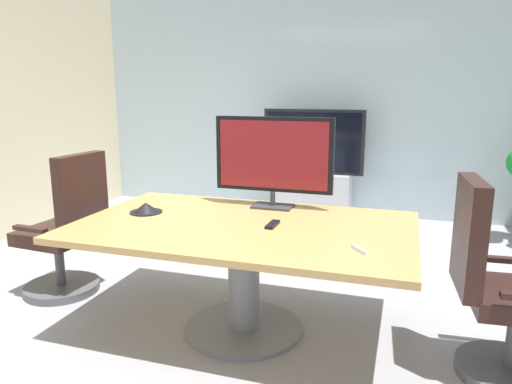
# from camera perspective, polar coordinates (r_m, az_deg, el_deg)

# --- Properties ---
(ground_plane) EXTENTS (7.48, 7.48, 0.00)m
(ground_plane) POSITION_cam_1_polar(r_m,az_deg,el_deg) (3.26, -2.75, -15.98)
(ground_plane) COLOR #99999E
(wall_back_glass_partition) EXTENTS (5.97, 0.10, 2.85)m
(wall_back_glass_partition) POSITION_cam_1_polar(r_m,az_deg,el_deg) (6.01, 8.19, 11.06)
(wall_back_glass_partition) COLOR #9EB2B7
(wall_back_glass_partition) RESTS_ON ground
(conference_table) EXTENTS (2.08, 1.27, 0.72)m
(conference_table) POSITION_cam_1_polar(r_m,az_deg,el_deg) (3.02, -1.46, -6.83)
(conference_table) COLOR #B2894C
(conference_table) RESTS_ON ground
(office_chair_left) EXTENTS (0.61, 0.59, 1.09)m
(office_chair_left) POSITION_cam_1_polar(r_m,az_deg,el_deg) (3.86, -21.74, -4.99)
(office_chair_left) COLOR #4C4C51
(office_chair_left) RESTS_ON ground
(office_chair_right) EXTENTS (0.61, 0.59, 1.09)m
(office_chair_right) POSITION_cam_1_polar(r_m,az_deg,el_deg) (2.90, 27.07, -11.18)
(office_chair_right) COLOR #4C4C51
(office_chair_right) RESTS_ON ground
(tv_monitor) EXTENTS (0.84, 0.18, 0.64)m
(tv_monitor) POSITION_cam_1_polar(r_m,az_deg,el_deg) (3.31, 2.10, 4.22)
(tv_monitor) COLOR #333338
(tv_monitor) RESTS_ON conference_table
(wall_display_unit) EXTENTS (1.20, 0.36, 1.31)m
(wall_display_unit) POSITION_cam_1_polar(r_m,az_deg,el_deg) (5.78, 6.81, 1.23)
(wall_display_unit) COLOR #B7BABC
(wall_display_unit) RESTS_ON ground
(conference_phone) EXTENTS (0.22, 0.22, 0.07)m
(conference_phone) POSITION_cam_1_polar(r_m,az_deg,el_deg) (3.30, -13.09, -1.90)
(conference_phone) COLOR black
(conference_phone) RESTS_ON conference_table
(remote_control) EXTENTS (0.05, 0.17, 0.02)m
(remote_control) POSITION_cam_1_polar(r_m,az_deg,el_deg) (2.92, 2.00, -3.91)
(remote_control) COLOR black
(remote_control) RESTS_ON conference_table
(whiteboard_marker) EXTENTS (0.10, 0.11, 0.02)m
(whiteboard_marker) POSITION_cam_1_polar(r_m,az_deg,el_deg) (2.53, 12.34, -6.76)
(whiteboard_marker) COLOR silver
(whiteboard_marker) RESTS_ON conference_table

